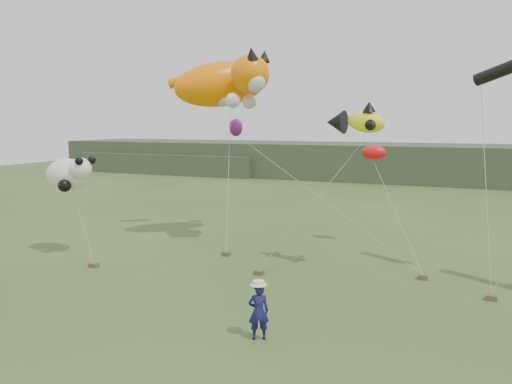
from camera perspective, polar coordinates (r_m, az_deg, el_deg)
ground at (r=16.39m, az=-0.33°, el=-14.86°), size 120.00×120.00×0.00m
headland at (r=59.41m, az=14.48°, el=3.31°), size 90.00×13.00×4.00m
festival_attendant at (r=15.05m, az=0.30°, el=-13.50°), size 0.74×0.66×1.69m
sandbag_anchors at (r=21.42m, az=3.68°, el=-9.10°), size 16.44×4.38×0.19m
cat_kite at (r=26.63m, az=-3.30°, el=12.38°), size 6.89×5.44×3.13m
fish_kite at (r=21.26m, az=11.21°, el=7.92°), size 2.68×1.77×1.38m
panda_kite at (r=25.31m, az=-20.51°, el=1.93°), size 2.72×1.76×1.69m
misc_kites at (r=27.47m, az=6.35°, el=5.79°), size 9.35×1.58×2.12m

